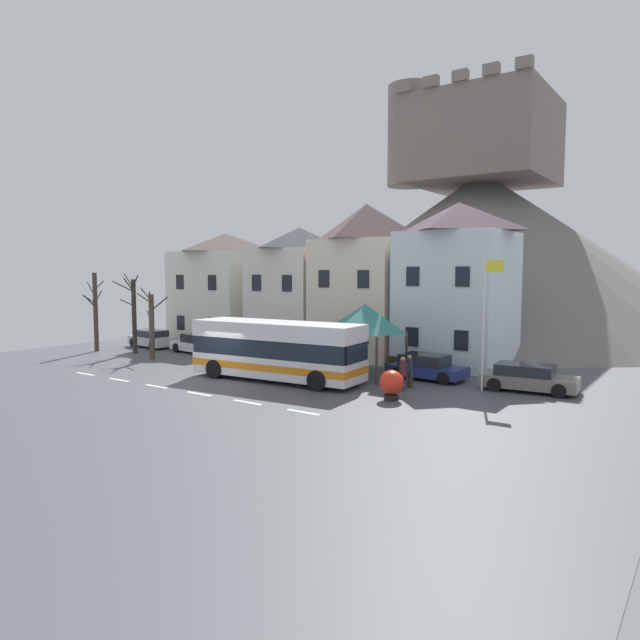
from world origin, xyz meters
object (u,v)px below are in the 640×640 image
Objects in this scene: pedestrian_02 at (358,364)px; hilltop_castle at (480,247)px; townhouse_01 at (300,289)px; bus_shelter at (365,318)px; townhouse_02 at (366,281)px; bare_tree_00 at (134,314)px; parked_car_04 at (152,339)px; bare_tree_02 at (95,311)px; transit_bus at (277,351)px; parked_car_03 at (270,350)px; harbour_buoy at (391,383)px; pedestrian_00 at (409,370)px; townhouse_00 at (226,288)px; townhouse_03 at (457,285)px; flagpole at (485,314)px; parked_car_02 at (427,367)px; bare_tree_01 at (152,325)px; parked_car_01 at (528,378)px; pedestrian_01 at (403,371)px; public_bench at (398,364)px; parked_car_00 at (200,344)px.

hilltop_castle is at bearing 97.34° from pedestrian_02.
townhouse_01 is 11.41m from bus_shelter.
townhouse_02 is 0.24× the size of hilltop_castle.
bus_shelter is at bearing 5.15° from bare_tree_00.
bare_tree_02 is (-1.45, -3.71, 2.22)m from parked_car_04.
transit_bus is 2.26× the size of parked_car_03.
harbour_buoy reaches higher than parked_car_04.
pedestrian_00 is 24.00m from bare_tree_02.
townhouse_00 is 0.91× the size of transit_bus.
townhouse_03 is at bearing 56.01° from transit_bus.
bare_tree_02 is at bearing 175.80° from harbour_buoy.
townhouse_03 is at bearing 121.32° from flagpole.
pedestrian_00 is at bearing -32.07° from townhouse_01.
parked_car_04 is (-11.07, -0.41, 0.01)m from parked_car_03.
bare_tree_01 is (-17.47, -3.73, 1.59)m from parked_car_02.
transit_bus is 12.40m from parked_car_01.
townhouse_02 is at bearing 88.32° from transit_bus.
hilltop_castle is at bearing 63.39° from bare_tree_00.
townhouse_00 is at bearing 66.76° from bare_tree_02.
hilltop_castle is at bearing 103.15° from pedestrian_00.
parked_car_03 is 10.21m from bare_tree_00.
hilltop_castle is 31.96× the size of harbour_buoy.
pedestrian_00 reaches higher than parked_car_03.
hilltop_castle is 29.28m from pedestrian_02.
parked_car_01 is (11.41, 4.76, -0.91)m from transit_bus.
townhouse_03 reaches higher than flagpole.
harbour_buoy is (3.52, -2.98, -0.14)m from pedestrian_02.
townhouse_02 reaches higher than pedestrian_01.
townhouse_01 is 11.64m from bare_tree_00.
bare_tree_00 reaches higher than parked_car_01.
townhouse_02 is 7.70m from parked_car_03.
bus_shelter is 0.88× the size of parked_car_01.
transit_bus is 5.90× the size of pedestrian_00.
pedestrian_01 is 0.35× the size of bare_tree_01.
parked_car_03 is at bearing 160.72° from pedestrian_02.
transit_bus is 7.09m from harbour_buoy.
townhouse_03 is 6.39× the size of public_bench.
parked_car_03 is 0.76× the size of bare_tree_00.
public_bench is 16.14m from bare_tree_01.
pedestrian_01 is at bearing 168.92° from parked_car_03.
townhouse_01 is at bearing 140.68° from harbour_buoy.
flagpole is 1.12× the size of bare_tree_02.
pedestrian_02 is (-2.72, -2.47, 0.24)m from parked_car_02.
hilltop_castle reaches higher than harbour_buoy.
transit_bus is 1.99× the size of parked_car_00.
townhouse_02 is 2.39× the size of parked_car_04.
townhouse_01 is at bearing 156.40° from public_bench.
bare_tree_00 is (-20.86, -0.15, 1.81)m from pedestrian_00.
bare_tree_00 is at bearing -174.85° from bus_shelter.
pedestrian_01 is (3.40, -2.26, -2.18)m from bus_shelter.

